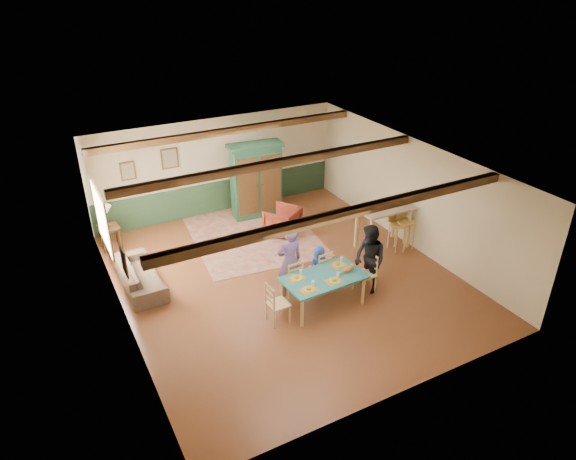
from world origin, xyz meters
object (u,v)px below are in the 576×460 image
dining_chair_far_left (291,277)px  sofa (140,275)px  bar_stool_left (398,229)px  person_man (290,261)px  bar_stool_right (406,227)px  cat (347,269)px  end_table (110,237)px  person_child (319,265)px  counter_table (383,227)px  dining_table (323,291)px  dining_chair_far_right (321,268)px  armchair (282,221)px  armoire (256,180)px  person_woman (370,259)px  dining_chair_end_left (278,303)px  dining_chair_end_right (365,273)px

dining_chair_far_left → sofa: size_ratio=0.46×
sofa → bar_stool_left: (6.01, -1.34, 0.27)m
person_man → bar_stool_right: person_man is taller
cat → end_table: 6.07m
person_child → sofa: 3.93m
counter_table → bar_stool_right: 0.55m
dining_table → person_child: bearing=65.6°
dining_chair_far_right → armchair: dining_chair_far_right is taller
person_man → bar_stool_left: bearing=-174.5°
armoire → sofa: (-3.78, -2.04, -0.76)m
person_woman → armoire: bearing=-175.2°
dining_chair_end_left → counter_table: size_ratio=0.67×
dining_chair_far_right → armoire: 3.92m
dining_chair_end_right → person_woman: 0.34m
dining_chair_far_left → bar_stool_right: 3.46m
end_table → armchair: bearing=-17.6°
person_woman → cat: size_ratio=4.58×
cat → armoire: 4.63m
dining_table → dining_chair_end_right: bearing=2.2°
dining_chair_far_left → counter_table: bearing=-167.8°
dining_chair_end_right → person_man: 1.66m
dining_chair_end_left → armoire: size_ratio=0.42×
person_child → armchair: bearing=-101.1°
dining_chair_far_right → counter_table: 2.35m
dining_chair_end_right → counter_table: counter_table is taller
cat → sofa: cat is taller
armchair → end_table: (-4.13, 1.31, -0.07)m
person_man → person_woman: 1.70m
person_child → bar_stool_left: bearing=-173.0°
armoire → counter_table: (1.97, -3.13, -0.49)m
person_woman → person_child: size_ratio=1.64×
dining_table → end_table: dining_table is taller
person_man → armoire: (1.01, 3.82, 0.24)m
armoire → armchair: 1.49m
cat → sofa: bearing=142.8°
person_man → person_child: bearing=-180.0°
dining_chair_end_right → person_woman: (0.09, 0.00, 0.32)m
armchair → dining_chair_end_right: bearing=62.4°
cat → end_table: (-3.92, 4.61, -0.48)m
armoire → counter_table: armoire is taller
person_child → sofa: (-3.51, 1.75, -0.19)m
end_table → person_child: bearing=-45.3°
cat → dining_table: bearing=169.7°
end_table → bar_stool_right: bar_stool_right is taller
end_table → dining_chair_end_right: bearing=-45.2°
armchair → bar_stool_right: bar_stool_right is taller
person_man → bar_stool_right: size_ratio=1.36×
dining_chair_far_right → dining_chair_end_right: bearing=136.2°
dining_chair_far_right → sofa: dining_chair_far_right is taller
dining_table → bar_stool_left: size_ratio=1.51×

